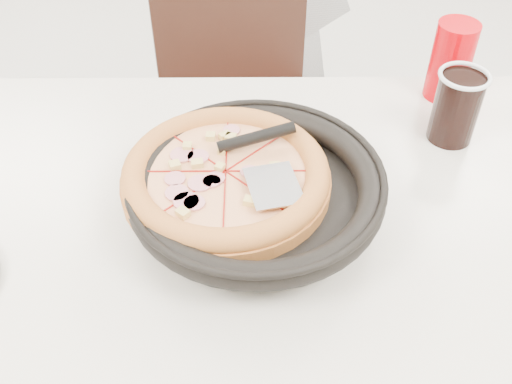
{
  "coord_description": "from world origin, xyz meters",
  "views": [
    {
      "loc": [
        0.08,
        -1.32,
        1.45
      ],
      "look_at": [
        0.09,
        -0.62,
        0.8
      ],
      "focal_mm": 42.0,
      "sensor_mm": 36.0,
      "label": 1
    }
  ],
  "objects_px": {
    "pizza": "(226,181)",
    "cola_glass": "(456,109)",
    "main_table": "(243,335)",
    "red_cup": "(451,61)",
    "chair_far": "(247,123)",
    "pizza_pan": "(256,196)"
  },
  "relations": [
    {
      "from": "pizza",
      "to": "cola_glass",
      "type": "bearing_deg",
      "value": 24.44
    },
    {
      "from": "main_table",
      "to": "pizza",
      "type": "bearing_deg",
      "value": 173.82
    },
    {
      "from": "main_table",
      "to": "red_cup",
      "type": "distance_m",
      "value": 0.7
    },
    {
      "from": "pizza",
      "to": "cola_glass",
      "type": "height_order",
      "value": "cola_glass"
    },
    {
      "from": "red_cup",
      "to": "chair_far",
      "type": "bearing_deg",
      "value": 146.21
    },
    {
      "from": "cola_glass",
      "to": "main_table",
      "type": "bearing_deg",
      "value": -154.25
    },
    {
      "from": "main_table",
      "to": "red_cup",
      "type": "relative_size",
      "value": 7.5
    },
    {
      "from": "chair_far",
      "to": "pizza",
      "type": "height_order",
      "value": "chair_far"
    },
    {
      "from": "main_table",
      "to": "pizza_pan",
      "type": "height_order",
      "value": "pizza_pan"
    },
    {
      "from": "chair_far",
      "to": "pizza_pan",
      "type": "height_order",
      "value": "chair_far"
    },
    {
      "from": "chair_far",
      "to": "pizza",
      "type": "distance_m",
      "value": 0.69
    },
    {
      "from": "main_table",
      "to": "chair_far",
      "type": "height_order",
      "value": "chair_far"
    },
    {
      "from": "pizza",
      "to": "red_cup",
      "type": "relative_size",
      "value": 2.09
    },
    {
      "from": "pizza_pan",
      "to": "red_cup",
      "type": "distance_m",
      "value": 0.52
    },
    {
      "from": "cola_glass",
      "to": "red_cup",
      "type": "distance_m",
      "value": 0.14
    },
    {
      "from": "pizza_pan",
      "to": "red_cup",
      "type": "height_order",
      "value": "red_cup"
    },
    {
      "from": "main_table",
      "to": "cola_glass",
      "type": "height_order",
      "value": "cola_glass"
    },
    {
      "from": "chair_far",
      "to": "red_cup",
      "type": "xyz_separation_m",
      "value": [
        0.41,
        -0.27,
        0.35
      ]
    },
    {
      "from": "cola_glass",
      "to": "red_cup",
      "type": "height_order",
      "value": "red_cup"
    },
    {
      "from": "pizza",
      "to": "chair_far",
      "type": "bearing_deg",
      "value": 87.39
    },
    {
      "from": "main_table",
      "to": "chair_far",
      "type": "bearing_deg",
      "value": 89.25
    },
    {
      "from": "main_table",
      "to": "red_cup",
      "type": "bearing_deg",
      "value": 38.48
    }
  ]
}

